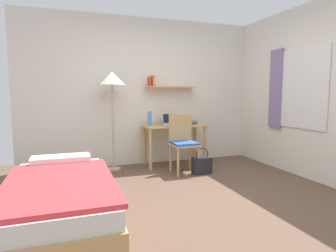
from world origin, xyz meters
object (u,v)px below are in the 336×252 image
handbag (202,165)px  bed (61,201)px  laptop (171,122)px  standing_lamp (112,83)px  desk (174,133)px  desk_chair (183,141)px  book_stack (191,122)px  water_bottle (150,118)px

handbag → bed: bearing=-150.5°
laptop → handbag: (0.24, -0.77, -0.63)m
laptop → standing_lamp: bearing=-177.3°
bed → laptop: 2.73m
desk → handbag: size_ratio=2.61×
desk_chair → standing_lamp: 1.49m
book_stack → standing_lamp: bearing=-179.0°
desk_chair → water_bottle: size_ratio=3.90×
standing_lamp → laptop: standing_lamp is taller
laptop → book_stack: 0.38m
standing_lamp → water_bottle: standing_lamp is taller
desk_chair → water_bottle: 0.74m
laptop → book_stack: size_ratio=1.22×
book_stack → water_bottle: bearing=179.6°
book_stack → handbag: bearing=-100.5°
bed → book_stack: bearing=40.9°
laptop → book_stack: bearing=-3.5°
laptop → water_bottle: bearing=-177.5°
desk_chair → book_stack: size_ratio=3.72×
bed → desk: 2.67m
desk_chair → book_stack: 0.69m
book_stack → handbag: book_stack is taller
desk → book_stack: 0.39m
desk → water_bottle: bearing=172.2°
bed → handbag: bearing=29.5°
handbag → water_bottle: bearing=130.8°
bed → standing_lamp: bearing=67.2°
standing_lamp → bed: bearing=-112.8°
laptop → bed: bearing=-133.4°
handbag → desk_chair: bearing=138.2°
bed → book_stack: book_stack is taller
desk_chair → handbag: size_ratio=2.24×
standing_lamp → desk: bearing=-1.5°
desk_chair → water_bottle: (-0.40, 0.53, 0.33)m
laptop → handbag: laptop is taller
desk_chair → book_stack: bearing=54.4°
laptop → handbag: 1.02m
standing_lamp → handbag: 1.97m
water_bottle → handbag: water_bottle is taller
desk → book_stack: bearing=8.8°
desk_chair → standing_lamp: (-1.05, 0.50, 0.93)m
water_bottle → handbag: 1.21m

